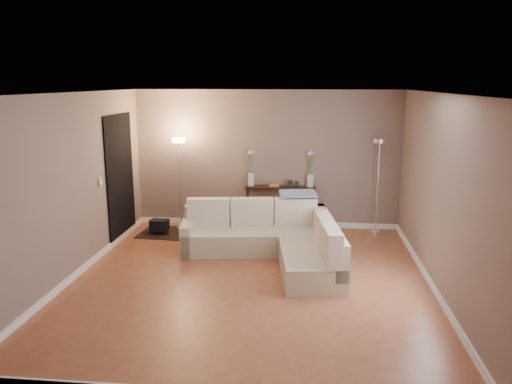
# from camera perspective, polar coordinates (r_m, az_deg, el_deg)

# --- Properties ---
(floor) EXTENTS (5.00, 5.50, 0.01)m
(floor) POSITION_cam_1_polar(r_m,az_deg,el_deg) (7.16, -0.68, -10.07)
(floor) COLOR #995537
(floor) RESTS_ON ground
(ceiling) EXTENTS (5.00, 5.50, 0.01)m
(ceiling) POSITION_cam_1_polar(r_m,az_deg,el_deg) (6.61, -0.74, 11.31)
(ceiling) COLOR white
(ceiling) RESTS_ON ground
(wall_back) EXTENTS (5.00, 0.02, 2.60)m
(wall_back) POSITION_cam_1_polar(r_m,az_deg,el_deg) (9.46, 1.25, 3.75)
(wall_back) COLOR #78665D
(wall_back) RESTS_ON ground
(wall_front) EXTENTS (5.00, 0.02, 2.60)m
(wall_front) POSITION_cam_1_polar(r_m,az_deg,el_deg) (4.14, -5.22, -7.99)
(wall_front) COLOR #78665D
(wall_front) RESTS_ON ground
(wall_left) EXTENTS (0.02, 5.50, 2.60)m
(wall_left) POSITION_cam_1_polar(r_m,az_deg,el_deg) (7.48, -20.18, 0.61)
(wall_left) COLOR #78665D
(wall_left) RESTS_ON ground
(wall_right) EXTENTS (0.02, 5.50, 2.60)m
(wall_right) POSITION_cam_1_polar(r_m,az_deg,el_deg) (6.94, 20.35, -0.29)
(wall_right) COLOR #78665D
(wall_right) RESTS_ON ground
(baseboard_back) EXTENTS (5.00, 0.03, 0.10)m
(baseboard_back) POSITION_cam_1_polar(r_m,az_deg,el_deg) (9.71, 1.20, -3.58)
(baseboard_back) COLOR white
(baseboard_back) RESTS_ON ground
(baseboard_left) EXTENTS (0.03, 5.50, 0.10)m
(baseboard_left) POSITION_cam_1_polar(r_m,az_deg,el_deg) (7.81, -19.32, -8.41)
(baseboard_left) COLOR white
(baseboard_left) RESTS_ON ground
(baseboard_right) EXTENTS (0.03, 5.50, 0.10)m
(baseboard_right) POSITION_cam_1_polar(r_m,az_deg,el_deg) (7.30, 19.40, -9.90)
(baseboard_right) COLOR white
(baseboard_right) RESTS_ON ground
(doorway) EXTENTS (0.02, 1.20, 2.20)m
(doorway) POSITION_cam_1_polar(r_m,az_deg,el_deg) (9.03, -15.23, 1.59)
(doorway) COLOR black
(doorway) RESTS_ON ground
(switch_plate) EXTENTS (0.02, 0.08, 0.12)m
(switch_plate) POSITION_cam_1_polar(r_m,az_deg,el_deg) (8.24, -17.38, 1.15)
(switch_plate) COLOR white
(switch_plate) RESTS_ON ground
(sectional_sofa) EXTENTS (2.65, 2.37, 0.84)m
(sectional_sofa) POSITION_cam_1_polar(r_m,az_deg,el_deg) (7.92, 2.18, -5.37)
(sectional_sofa) COLOR #C1B89C
(sectional_sofa) RESTS_ON floor
(throw_blanket) EXTENTS (0.65, 0.45, 0.08)m
(throw_blanket) POSITION_cam_1_polar(r_m,az_deg,el_deg) (8.37, 4.83, -0.17)
(throw_blanket) COLOR gray
(throw_blanket) RESTS_ON sectional_sofa
(console_table) EXTENTS (1.32, 0.39, 0.81)m
(console_table) POSITION_cam_1_polar(r_m,az_deg,el_deg) (9.51, 2.30, -1.39)
(console_table) COLOR black
(console_table) RESTS_ON floor
(leaning_mirror) EXTENTS (0.93, 0.07, 0.73)m
(leaning_mirror) POSITION_cam_1_polar(r_m,az_deg,el_deg) (9.53, 2.88, 3.07)
(leaning_mirror) COLOR black
(leaning_mirror) RESTS_ON console_table
(table_decor) EXTENTS (0.56, 0.13, 0.13)m
(table_decor) POSITION_cam_1_polar(r_m,az_deg,el_deg) (9.39, 2.79, 0.81)
(table_decor) COLOR orange
(table_decor) RESTS_ON console_table
(flower_vase_left) EXTENTS (0.15, 0.12, 0.69)m
(flower_vase_left) POSITION_cam_1_polar(r_m,az_deg,el_deg) (9.41, -0.55, 2.47)
(flower_vase_left) COLOR silver
(flower_vase_left) RESTS_ON console_table
(flower_vase_right) EXTENTS (0.15, 0.12, 0.69)m
(flower_vase_right) POSITION_cam_1_polar(r_m,az_deg,el_deg) (9.38, 6.24, 2.36)
(flower_vase_right) COLOR silver
(flower_vase_right) RESTS_ON console_table
(floor_lamp_lit) EXTENTS (0.26, 0.26, 1.72)m
(floor_lamp_lit) POSITION_cam_1_polar(r_m,az_deg,el_deg) (9.37, -8.72, 3.01)
(floor_lamp_lit) COLOR silver
(floor_lamp_lit) RESTS_ON floor
(floor_lamp_unlit) EXTENTS (0.31, 0.31, 1.75)m
(floor_lamp_unlit) POSITION_cam_1_polar(r_m,az_deg,el_deg) (9.23, 13.83, 2.78)
(floor_lamp_unlit) COLOR silver
(floor_lamp_unlit) RESTS_ON floor
(charcoal_rug) EXTENTS (1.18, 0.92, 0.01)m
(charcoal_rug) POSITION_cam_1_polar(r_m,az_deg,el_deg) (9.37, -9.65, -4.63)
(charcoal_rug) COLOR black
(charcoal_rug) RESTS_ON floor
(black_bag) EXTENTS (0.33, 0.25, 0.21)m
(black_bag) POSITION_cam_1_polar(r_m,az_deg,el_deg) (9.30, -10.99, -3.74)
(black_bag) COLOR black
(black_bag) RESTS_ON charcoal_rug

